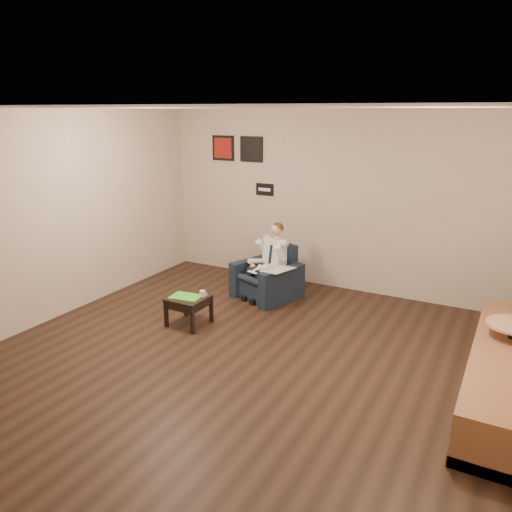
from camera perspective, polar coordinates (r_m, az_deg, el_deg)
The scene contains 17 objects.
ground at distance 5.76m, azimuth -1.35°, elevation -12.49°, with size 6.00×6.00×0.00m, color black.
wall_back at distance 7.91m, azimuth 9.49°, elevation 6.12°, with size 6.00×0.02×2.80m, color beige.
wall_left at distance 7.17m, azimuth -22.79°, elevation 4.01°, with size 0.02×6.00×2.80m, color beige.
ceiling at distance 5.04m, azimuth -1.57°, elevation 16.60°, with size 6.00×6.00×0.02m, color white.
seating_sign at distance 8.38m, azimuth 1.00°, elevation 7.61°, with size 0.32×0.02×0.20m, color black.
art_print_left at distance 8.71m, azimuth -3.76°, elevation 12.21°, with size 0.42×0.03×0.42m, color maroon.
art_print_right at distance 8.43m, azimuth -0.52°, elevation 12.11°, with size 0.42×0.03×0.42m, color black.
armchair at distance 7.60m, azimuth 1.24°, elevation -1.87°, with size 0.82×0.82×0.80m, color black.
seated_man at distance 7.48m, azimuth 0.66°, elevation -0.97°, with size 0.52×0.78×1.09m, color silver, non-canonical shape.
lap_papers at distance 7.45m, azimuth 0.17°, elevation -1.51°, with size 0.18×0.26×0.01m, color white.
newspaper at distance 7.27m, azimuth 2.54°, elevation -1.56°, with size 0.35×0.43×0.01m, color silver.
side_table at distance 6.77m, azimuth -7.68°, elevation -6.20°, with size 0.48×0.48×0.39m, color black.
green_folder at distance 6.70m, azimuth -8.01°, elevation -4.61°, with size 0.39×0.28×0.01m, color #40D129.
coffee_mug at distance 6.67m, azimuth -6.13°, elevation -4.29°, with size 0.07×0.07×0.08m, color white.
smartphone at distance 6.77m, azimuth -6.73°, elevation -4.32°, with size 0.12×0.06×0.01m, color black.
banquette at distance 5.53m, azimuth 27.22°, elevation -7.33°, with size 0.68×2.85×1.46m, color brown.
cafe_table at distance 5.98m, azimuth 26.93°, elevation -9.78°, with size 0.52×0.52×0.65m, color tan.
Camera 1 is at (2.52, -4.37, 2.78)m, focal length 35.00 mm.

